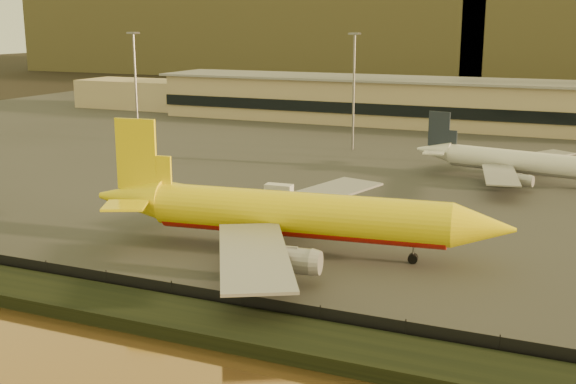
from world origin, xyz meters
name	(u,v)px	position (x,y,z in m)	size (l,w,h in m)	color
ground	(217,264)	(0.00, 0.00, 0.00)	(900.00, 900.00, 0.00)	black
embankment	(132,310)	(0.00, -17.00, 0.70)	(320.00, 7.00, 1.40)	black
tarmac	(413,143)	(0.00, 95.00, 0.10)	(320.00, 220.00, 0.20)	#2D2D2D
perimeter_fence	(155,290)	(0.00, -13.00, 1.30)	(300.00, 0.05, 2.20)	black
terminal_building	(389,101)	(-14.52, 125.55, 6.25)	(202.00, 25.00, 12.60)	tan
apron_light_masts	(466,85)	(15.00, 75.00, 15.70)	(152.20, 12.20, 25.40)	slate
distant_hills	(488,15)	(-20.74, 340.00, 31.39)	(470.00, 160.00, 70.00)	brown
dhl_cargo_jet	(292,215)	(6.52, 7.15, 4.91)	(52.80, 51.35, 15.76)	yellow
white_narrowbody_jet	(520,162)	(27.66, 60.75, 3.59)	(39.36, 37.88, 11.35)	silver
gse_vehicle_yellow	(339,213)	(6.75, 23.86, 1.12)	(4.10, 1.85, 1.85)	yellow
gse_vehicle_white	(279,190)	(-6.86, 33.04, 1.20)	(4.46, 2.01, 2.01)	silver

